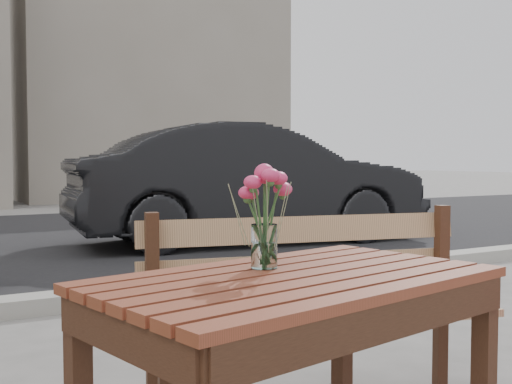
# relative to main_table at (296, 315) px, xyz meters

# --- Properties ---
(street) EXTENTS (30.00, 8.12, 0.12)m
(street) POSITION_rel_main_table_xyz_m (0.23, 5.03, -0.57)
(street) COLOR black
(street) RESTS_ON ground
(main_table) EXTENTS (1.28, 0.89, 0.72)m
(main_table) POSITION_rel_main_table_xyz_m (0.00, 0.00, 0.00)
(main_table) COLOR brown
(main_table) RESTS_ON ground
(main_bench) EXTENTS (1.45, 0.72, 0.87)m
(main_bench) POSITION_rel_main_table_xyz_m (0.46, 0.57, -0.08)
(main_bench) COLOR #8E6949
(main_bench) RESTS_ON ground
(main_vase) EXTENTS (0.17, 0.17, 0.32)m
(main_vase) POSITION_rel_main_table_xyz_m (-0.03, 0.14, 0.32)
(main_vase) COLOR white
(main_vase) RESTS_ON main_table
(parked_car) EXTENTS (4.61, 2.09, 1.47)m
(parked_car) POSITION_rel_main_table_xyz_m (2.93, 5.52, 0.13)
(parked_car) COLOR black
(parked_car) RESTS_ON ground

